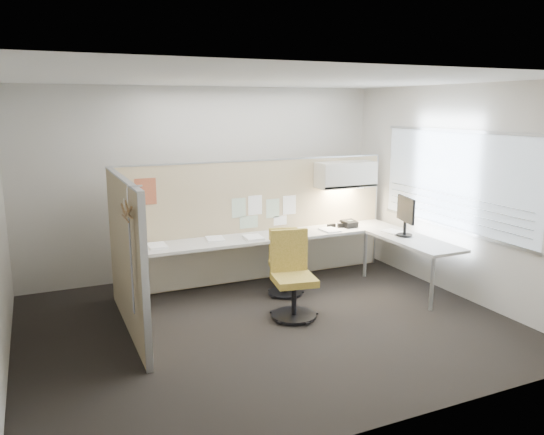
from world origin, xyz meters
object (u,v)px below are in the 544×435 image
desk (295,244)px  chair_right (292,278)px  chair_left (285,264)px  phone (349,224)px  monitor (405,214)px

desk → chair_right: size_ratio=3.87×
chair_left → desk: bearing=57.4°
chair_right → phone: bearing=46.8°
chair_left → phone: chair_left is taller
desk → chair_left: 0.43m
chair_right → phone: (1.51, 1.13, 0.30)m
chair_right → phone: chair_right is taller
chair_right → monitor: (1.92, 0.34, 0.57)m
desk → chair_right: bearing=-118.4°
desk → phone: size_ratio=17.72×
desk → phone: phone is taller
desk → chair_right: 1.16m
phone → desk: bearing=-178.8°
monitor → phone: (-0.40, 0.80, -0.27)m
monitor → phone: 0.93m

